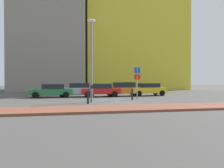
{
  "coord_description": "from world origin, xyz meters",
  "views": [
    {
      "loc": [
        -5.28,
        -21.06,
        1.88
      ],
      "look_at": [
        0.33,
        3.71,
        1.44
      ],
      "focal_mm": 39.62,
      "sensor_mm": 36.0,
      "label": 1
    }
  ],
  "objects_px": {
    "street_lamp": "(91,53)",
    "traffic_bollard_mid": "(132,94)",
    "parked_car_green": "(52,90)",
    "parked_car_silver": "(77,90)",
    "parking_sign_post": "(137,79)",
    "parked_car_orange": "(123,89)",
    "parked_car_yellow": "(148,89)",
    "traffic_bollard_near": "(88,98)",
    "parked_car_red": "(101,90)",
    "parking_meter": "(92,91)"
  },
  "relations": [
    {
      "from": "parked_car_orange",
      "to": "street_lamp",
      "type": "relative_size",
      "value": 0.62
    },
    {
      "from": "parked_car_green",
      "to": "traffic_bollard_mid",
      "type": "bearing_deg",
      "value": -35.56
    },
    {
      "from": "parked_car_yellow",
      "to": "traffic_bollard_near",
      "type": "relative_size",
      "value": 4.74
    },
    {
      "from": "parked_car_orange",
      "to": "parking_sign_post",
      "type": "height_order",
      "value": "parking_sign_post"
    },
    {
      "from": "traffic_bollard_mid",
      "to": "parking_meter",
      "type": "bearing_deg",
      "value": -159.55
    },
    {
      "from": "parked_car_orange",
      "to": "parked_car_yellow",
      "type": "height_order",
      "value": "parked_car_orange"
    },
    {
      "from": "parked_car_orange",
      "to": "traffic_bollard_mid",
      "type": "bearing_deg",
      "value": -97.02
    },
    {
      "from": "parked_car_red",
      "to": "parking_meter",
      "type": "xyz_separation_m",
      "value": [
        -1.94,
        -6.6,
        0.16
      ]
    },
    {
      "from": "parked_car_green",
      "to": "street_lamp",
      "type": "relative_size",
      "value": 0.65
    },
    {
      "from": "street_lamp",
      "to": "traffic_bollard_near",
      "type": "relative_size",
      "value": 7.54
    },
    {
      "from": "parking_meter",
      "to": "parked_car_red",
      "type": "bearing_deg",
      "value": 73.59
    },
    {
      "from": "parked_car_red",
      "to": "parking_meter",
      "type": "distance_m",
      "value": 6.88
    },
    {
      "from": "traffic_bollard_near",
      "to": "parking_meter",
      "type": "bearing_deg",
      "value": 70.42
    },
    {
      "from": "parked_car_silver",
      "to": "parking_meter",
      "type": "height_order",
      "value": "parked_car_silver"
    },
    {
      "from": "parking_sign_post",
      "to": "street_lamp",
      "type": "bearing_deg",
      "value": -157.66
    },
    {
      "from": "parked_car_yellow",
      "to": "traffic_bollard_mid",
      "type": "xyz_separation_m",
      "value": [
        -3.69,
        -5.6,
        -0.26
      ]
    },
    {
      "from": "parked_car_green",
      "to": "parked_car_silver",
      "type": "xyz_separation_m",
      "value": [
        2.71,
        0.38,
        0.04
      ]
    },
    {
      "from": "parked_car_yellow",
      "to": "street_lamp",
      "type": "bearing_deg",
      "value": -137.78
    },
    {
      "from": "street_lamp",
      "to": "traffic_bollard_mid",
      "type": "relative_size",
      "value": 6.74
    },
    {
      "from": "parked_car_silver",
      "to": "parked_car_yellow",
      "type": "xyz_separation_m",
      "value": [
        8.32,
        -0.03,
        -0.01
      ]
    },
    {
      "from": "parked_car_red",
      "to": "parked_car_orange",
      "type": "relative_size",
      "value": 1.02
    },
    {
      "from": "parked_car_red",
      "to": "street_lamp",
      "type": "distance_m",
      "value": 7.53
    },
    {
      "from": "parked_car_orange",
      "to": "traffic_bollard_mid",
      "type": "distance_m",
      "value": 5.75
    },
    {
      "from": "parked_car_silver",
      "to": "parking_sign_post",
      "type": "relative_size",
      "value": 1.46
    },
    {
      "from": "parking_sign_post",
      "to": "traffic_bollard_mid",
      "type": "distance_m",
      "value": 1.66
    },
    {
      "from": "parked_car_yellow",
      "to": "parked_car_red",
      "type": "bearing_deg",
      "value": -174.98
    },
    {
      "from": "parked_car_orange",
      "to": "parked_car_green",
      "type": "bearing_deg",
      "value": -176.83
    },
    {
      "from": "parked_car_yellow",
      "to": "street_lamp",
      "type": "relative_size",
      "value": 0.63
    },
    {
      "from": "parked_car_silver",
      "to": "traffic_bollard_mid",
      "type": "relative_size",
      "value": 4.36
    },
    {
      "from": "parked_car_red",
      "to": "street_lamp",
      "type": "height_order",
      "value": "street_lamp"
    },
    {
      "from": "parked_car_yellow",
      "to": "traffic_bollard_near",
      "type": "height_order",
      "value": "parked_car_yellow"
    },
    {
      "from": "traffic_bollard_mid",
      "to": "parked_car_red",
      "type": "bearing_deg",
      "value": 112.15
    },
    {
      "from": "parking_sign_post",
      "to": "street_lamp",
      "type": "height_order",
      "value": "street_lamp"
    },
    {
      "from": "parked_car_red",
      "to": "parked_car_yellow",
      "type": "distance_m",
      "value": 5.78
    },
    {
      "from": "parked_car_yellow",
      "to": "traffic_bollard_near",
      "type": "xyz_separation_m",
      "value": [
        -8.17,
        -8.4,
        -0.32
      ]
    },
    {
      "from": "parked_car_red",
      "to": "parked_car_yellow",
      "type": "bearing_deg",
      "value": 5.02
    },
    {
      "from": "parked_car_green",
      "to": "parked_car_yellow",
      "type": "distance_m",
      "value": 11.04
    },
    {
      "from": "parked_car_silver",
      "to": "traffic_bollard_mid",
      "type": "height_order",
      "value": "parked_car_silver"
    },
    {
      "from": "parked_car_yellow",
      "to": "traffic_bollard_mid",
      "type": "distance_m",
      "value": 6.71
    },
    {
      "from": "parked_car_green",
      "to": "parking_sign_post",
      "type": "distance_m",
      "value": 9.37
    },
    {
      "from": "parking_sign_post",
      "to": "traffic_bollard_mid",
      "type": "bearing_deg",
      "value": -140.64
    },
    {
      "from": "parked_car_orange",
      "to": "parking_meter",
      "type": "relative_size",
      "value": 2.98
    },
    {
      "from": "parked_car_yellow",
      "to": "traffic_bollard_near",
      "type": "bearing_deg",
      "value": -134.18
    },
    {
      "from": "parked_car_silver",
      "to": "parking_sign_post",
      "type": "distance_m",
      "value": 7.44
    },
    {
      "from": "parking_sign_post",
      "to": "traffic_bollard_near",
      "type": "distance_m",
      "value": 6.31
    },
    {
      "from": "parked_car_green",
      "to": "parked_car_silver",
      "type": "bearing_deg",
      "value": 7.9
    },
    {
      "from": "parking_meter",
      "to": "traffic_bollard_mid",
      "type": "relative_size",
      "value": 1.39
    },
    {
      "from": "parking_meter",
      "to": "traffic_bollard_near",
      "type": "bearing_deg",
      "value": -109.58
    },
    {
      "from": "parked_car_orange",
      "to": "parked_car_yellow",
      "type": "relative_size",
      "value": 0.98
    },
    {
      "from": "parking_sign_post",
      "to": "parked_car_silver",
      "type": "bearing_deg",
      "value": 136.18
    }
  ]
}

